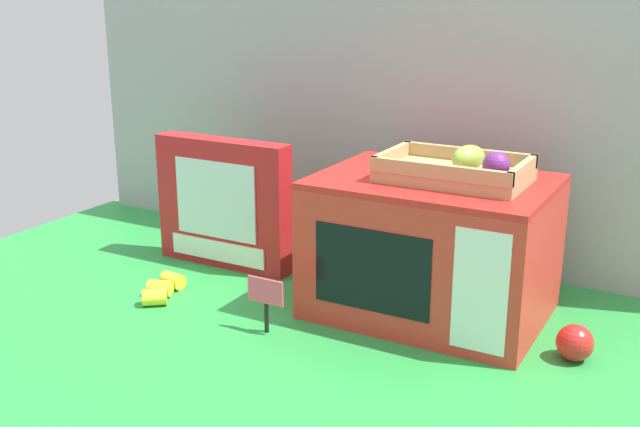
{
  "coord_description": "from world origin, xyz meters",
  "views": [
    {
      "loc": [
        0.65,
        -1.24,
        0.58
      ],
      "look_at": [
        -0.04,
        0.01,
        0.15
      ],
      "focal_mm": 43.05,
      "sensor_mm": 36.0,
      "label": 1
    }
  ],
  "objects_px": {
    "price_sign": "(266,297)",
    "loose_toy_apple": "(575,343)",
    "toy_microwave": "(432,246)",
    "loose_toy_banana": "(163,288)",
    "food_groups_crate": "(458,170)",
    "cookie_set_box": "(223,203)"
  },
  "relations": [
    {
      "from": "price_sign",
      "to": "loose_toy_apple",
      "type": "relative_size",
      "value": 1.66
    },
    {
      "from": "toy_microwave",
      "to": "loose_toy_apple",
      "type": "bearing_deg",
      "value": -14.23
    },
    {
      "from": "cookie_set_box",
      "to": "loose_toy_banana",
      "type": "bearing_deg",
      "value": -90.31
    },
    {
      "from": "price_sign",
      "to": "loose_toy_banana",
      "type": "bearing_deg",
      "value": 171.91
    },
    {
      "from": "cookie_set_box",
      "to": "food_groups_crate",
      "type": "bearing_deg",
      "value": -2.62
    },
    {
      "from": "food_groups_crate",
      "to": "price_sign",
      "type": "bearing_deg",
      "value": -139.75
    },
    {
      "from": "food_groups_crate",
      "to": "loose_toy_banana",
      "type": "relative_size",
      "value": 1.93
    },
    {
      "from": "toy_microwave",
      "to": "loose_toy_banana",
      "type": "relative_size",
      "value": 3.18
    },
    {
      "from": "cookie_set_box",
      "to": "loose_toy_apple",
      "type": "xyz_separation_m",
      "value": [
        0.75,
        -0.09,
        -0.11
      ]
    },
    {
      "from": "loose_toy_banana",
      "to": "loose_toy_apple",
      "type": "height_order",
      "value": "loose_toy_apple"
    },
    {
      "from": "cookie_set_box",
      "to": "price_sign",
      "type": "height_order",
      "value": "cookie_set_box"
    },
    {
      "from": "toy_microwave",
      "to": "food_groups_crate",
      "type": "height_order",
      "value": "food_groups_crate"
    },
    {
      "from": "loose_toy_banana",
      "to": "price_sign",
      "type": "bearing_deg",
      "value": -8.09
    },
    {
      "from": "food_groups_crate",
      "to": "loose_toy_apple",
      "type": "bearing_deg",
      "value": -15.07
    },
    {
      "from": "toy_microwave",
      "to": "loose_toy_apple",
      "type": "xyz_separation_m",
      "value": [
        0.27,
        -0.07,
        -0.1
      ]
    },
    {
      "from": "price_sign",
      "to": "loose_toy_apple",
      "type": "distance_m",
      "value": 0.51
    },
    {
      "from": "food_groups_crate",
      "to": "price_sign",
      "type": "distance_m",
      "value": 0.4
    },
    {
      "from": "toy_microwave",
      "to": "loose_toy_banana",
      "type": "height_order",
      "value": "toy_microwave"
    },
    {
      "from": "price_sign",
      "to": "food_groups_crate",
      "type": "bearing_deg",
      "value": 40.25
    },
    {
      "from": "price_sign",
      "to": "loose_toy_apple",
      "type": "xyz_separation_m",
      "value": [
        0.49,
        0.16,
        -0.04
      ]
    },
    {
      "from": "price_sign",
      "to": "loose_toy_banana",
      "type": "distance_m",
      "value": 0.27
    },
    {
      "from": "cookie_set_box",
      "to": "loose_toy_apple",
      "type": "distance_m",
      "value": 0.76
    }
  ]
}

